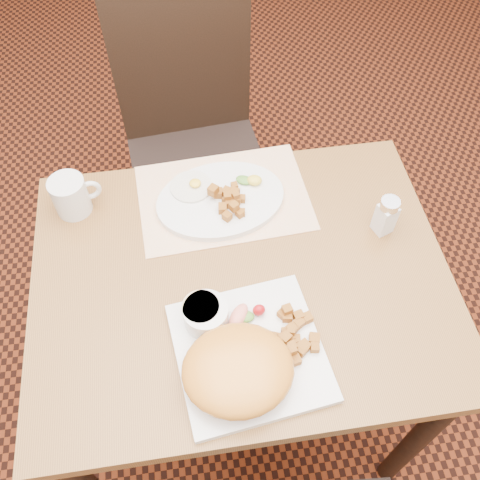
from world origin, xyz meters
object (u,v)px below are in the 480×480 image
(table, at_px, (242,300))
(plate_oval, at_px, (221,200))
(plate_square, at_px, (250,352))
(salt_shaker, at_px, (386,215))
(chair_far, at_px, (193,134))
(coffee_mug, at_px, (71,196))

(table, height_order, plate_oval, plate_oval)
(plate_square, bearing_deg, plate_oval, 91.03)
(plate_square, xyz_separation_m, salt_shaker, (0.35, 0.26, 0.04))
(salt_shaker, bearing_deg, table, -167.30)
(chair_far, xyz_separation_m, plate_oval, (0.04, -0.47, 0.22))
(salt_shaker, xyz_separation_m, coffee_mug, (-0.69, 0.17, -0.00))
(plate_oval, relative_size, coffee_mug, 2.68)
(salt_shaker, height_order, coffee_mug, salt_shaker)
(plate_square, distance_m, coffee_mug, 0.55)
(chair_far, bearing_deg, table, 89.32)
(table, height_order, chair_far, chair_far)
(table, bearing_deg, coffee_mug, 146.08)
(table, relative_size, salt_shaker, 9.00)
(chair_far, bearing_deg, plate_oval, 89.04)
(coffee_mug, bearing_deg, table, -33.92)
(table, xyz_separation_m, coffee_mug, (-0.36, 0.24, 0.16))
(chair_far, bearing_deg, salt_shaker, 117.70)
(plate_square, xyz_separation_m, plate_oval, (-0.01, 0.39, 0.00))
(salt_shaker, bearing_deg, plate_oval, 159.53)
(table, bearing_deg, salt_shaker, 12.70)
(table, relative_size, chair_far, 0.93)
(plate_oval, relative_size, salt_shaker, 3.05)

